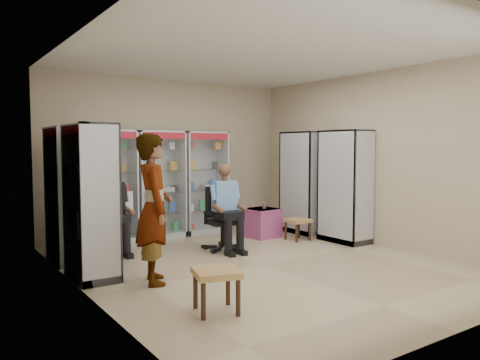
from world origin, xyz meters
TOP-DOWN VIEW (x-y plane):
  - floor at (0.00, 0.00)m, footprint 6.00×6.00m
  - room_shell at (0.00, 0.00)m, footprint 5.02×6.02m
  - cabinet_back_left at (-1.30, 2.73)m, footprint 0.90×0.50m
  - cabinet_back_mid at (-0.35, 2.73)m, footprint 0.90×0.50m
  - cabinet_back_right at (0.60, 2.73)m, footprint 0.90×0.50m
  - cabinet_right_far at (2.23, 1.60)m, footprint 0.90×0.50m
  - cabinet_right_near at (2.23, 0.50)m, footprint 0.90×0.50m
  - cabinet_left_far at (-2.23, 1.80)m, footprint 0.90×0.50m
  - cabinet_left_near at (-2.23, 0.70)m, footprint 0.90×0.50m
  - wooden_chair at (-1.55, 2.00)m, footprint 0.42×0.42m
  - seated_customer at (-1.55, 1.95)m, footprint 0.44×0.60m
  - office_chair at (0.06, 1.17)m, footprint 0.63×0.63m
  - seated_shopkeeper at (0.06, 1.12)m, footprint 0.50×0.65m
  - pink_trunk at (1.27, 1.69)m, footprint 0.61×0.59m
  - tea_glass at (1.31, 1.67)m, footprint 0.07×0.07m
  - woven_stool_a at (1.63, 1.08)m, footprint 0.40×0.40m
  - woven_stool_b at (-1.56, -1.29)m, footprint 0.56×0.56m
  - standing_man at (-1.65, 0.05)m, footprint 0.62×0.78m

SIDE VIEW (x-z plane):
  - floor at x=0.00m, z-range 0.00..0.00m
  - woven_stool_a at x=1.63m, z-range 0.00..0.39m
  - woven_stool_b at x=-1.56m, z-range 0.00..0.45m
  - pink_trunk at x=1.27m, z-range 0.00..0.54m
  - wooden_chair at x=-1.55m, z-range 0.00..0.94m
  - office_chair at x=0.06m, z-range 0.00..1.05m
  - tea_glass at x=1.31m, z-range 0.54..0.65m
  - seated_shopkeeper at x=0.06m, z-range 0.00..1.33m
  - seated_customer at x=-1.55m, z-range 0.00..1.34m
  - standing_man at x=-1.65m, z-range 0.00..1.87m
  - cabinet_back_left at x=-1.30m, z-range 0.00..2.00m
  - cabinet_back_mid at x=-0.35m, z-range 0.00..2.00m
  - cabinet_back_right at x=0.60m, z-range 0.00..2.00m
  - cabinet_right_far at x=2.23m, z-range 0.00..2.00m
  - cabinet_right_near at x=2.23m, z-range 0.00..2.00m
  - cabinet_left_far at x=-2.23m, z-range 0.00..2.00m
  - cabinet_left_near at x=-2.23m, z-range 0.00..2.00m
  - room_shell at x=0.00m, z-range 0.46..3.47m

